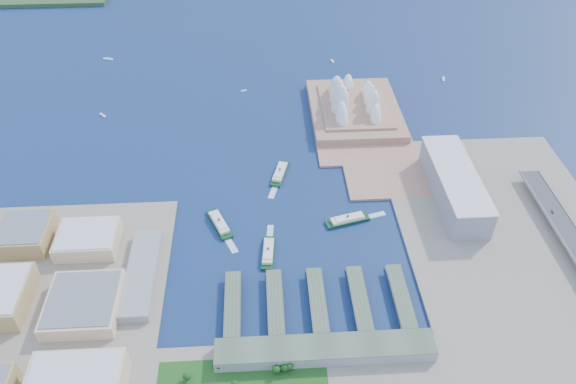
{
  "coord_description": "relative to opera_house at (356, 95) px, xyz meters",
  "views": [
    {
      "loc": [
        -36.22,
        -433.27,
        444.11
      ],
      "look_at": [
        -6.05,
        81.42,
        18.0
      ],
      "focal_mm": 35.0,
      "sensor_mm": 36.0,
      "label": 1
    }
  ],
  "objects": [
    {
      "name": "ground",
      "position": [
        -105.0,
        -280.0,
        -32.0
      ],
      "size": [
        3000.0,
        3000.0,
        0.0
      ],
      "primitive_type": "plane",
      "color": "#0F2647",
      "rests_on": "ground"
    },
    {
      "name": "boat_c",
      "position": [
        162.18,
        97.75,
        -30.52
      ],
      "size": [
        7.23,
        13.7,
        2.96
      ],
      "primitive_type": null,
      "rotation": [
        0.0,
        0.0,
        2.87
      ],
      "color": "white",
      "rests_on": "ground"
    },
    {
      "name": "peninsula",
      "position": [
        2.5,
        -20.0,
        -30.5
      ],
      "size": [
        135.0,
        220.0,
        3.0
      ],
      "primitive_type": "cube",
      "color": "#A5745A",
      "rests_on": "ground"
    },
    {
      "name": "car_c",
      "position": [
        191.0,
        -249.86,
        -16.44
      ],
      "size": [
        1.99,
        4.88,
        1.42
      ],
      "primitive_type": "imported",
      "color": "slate",
      "rests_on": "expressway"
    },
    {
      "name": "west_land",
      "position": [
        -355.0,
        -385.0,
        -30.5
      ],
      "size": [
        220.0,
        390.0,
        3.0
      ],
      "primitive_type": "cube",
      "color": "gray",
      "rests_on": "ground"
    },
    {
      "name": "west_buildings",
      "position": [
        -355.0,
        -350.0,
        -15.5
      ],
      "size": [
        200.0,
        280.0,
        27.0
      ],
      "primitive_type": null,
      "color": "#A68853",
      "rests_on": "west_land"
    },
    {
      "name": "ferry_wharves",
      "position": [
        -91.0,
        -355.0,
        -27.35
      ],
      "size": [
        184.0,
        90.0,
        9.3
      ],
      "primitive_type": null,
      "color": "#4A5742",
      "rests_on": "ground"
    },
    {
      "name": "ferry_b",
      "position": [
        -118.11,
        -141.05,
        -27.02
      ],
      "size": [
        27.54,
        54.27,
        9.95
      ],
      "primitive_type": null,
      "rotation": [
        0.0,
        0.0,
        -0.28
      ],
      "color": "#0E391D",
      "rests_on": "ground"
    },
    {
      "name": "opera_house",
      "position": [
        0.0,
        0.0,
        0.0
      ],
      "size": [
        134.0,
        180.0,
        58.0
      ],
      "primitive_type": null,
      "color": "white",
      "rests_on": "peninsula"
    },
    {
      "name": "boat_a",
      "position": [
        -374.94,
        17.69,
        -30.72
      ],
      "size": [
        11.3,
        12.2,
        2.57
      ],
      "primitive_type": null,
      "rotation": [
        0.0,
        0.0,
        0.72
      ],
      "color": "white",
      "rests_on": "ground"
    },
    {
      "name": "boat_b",
      "position": [
        -165.4,
        78.24,
        -30.8
      ],
      "size": [
        9.39,
        6.37,
        2.4
      ],
      "primitive_type": null,
      "rotation": [
        0.0,
        0.0,
        1.98
      ],
      "color": "white",
      "rests_on": "ground"
    },
    {
      "name": "terminal_building",
      "position": [
        -90.0,
        -415.0,
        -23.0
      ],
      "size": [
        200.0,
        28.0,
        12.0
      ],
      "primitive_type": "cube",
      "color": "gray",
      "rests_on": "south_land"
    },
    {
      "name": "east_land",
      "position": [
        135.0,
        -330.0,
        -30.5
      ],
      "size": [
        240.0,
        500.0,
        3.0
      ],
      "primitive_type": "cube",
      "color": "gray",
      "rests_on": "ground"
    },
    {
      "name": "ferry_d",
      "position": [
        -43.68,
        -235.12,
        -27.03
      ],
      "size": [
        54.2,
        26.53,
        9.93
      ],
      "primitive_type": null,
      "rotation": [
        0.0,
        0.0,
        1.83
      ],
      "color": "#0E391D",
      "rests_on": "ground"
    },
    {
      "name": "ferry_c",
      "position": [
        -137.73,
        -282.1,
        -27.25
      ],
      "size": [
        17.41,
        51.19,
        9.5
      ],
      "primitive_type": null,
      "rotation": [
        0.0,
        0.0,
        3.05
      ],
      "color": "#0E391D",
      "rests_on": "ground"
    },
    {
      "name": "boat_e",
      "position": [
        -12.41,
        172.43,
        -30.59
      ],
      "size": [
        6.07,
        12.02,
        2.82
      ],
      "primitive_type": null,
      "rotation": [
        0.0,
        0.0,
        0.22
      ],
      "color": "white",
      "rests_on": "ground"
    },
    {
      "name": "boat_d",
      "position": [
        -401.55,
        203.82,
        -30.53
      ],
      "size": [
        17.76,
        8.35,
        2.93
      ],
      "primitive_type": null,
      "rotation": [
        0.0,
        0.0,
        1.3
      ],
      "color": "white",
      "rests_on": "ground"
    },
    {
      "name": "ferry_a",
      "position": [
        -192.78,
        -232.65,
        -26.96
      ],
      "size": [
        33.3,
        54.37,
        10.08
      ],
      "primitive_type": null,
      "rotation": [
        0.0,
        0.0,
        0.4
      ],
      "color": "#0E391D",
      "rests_on": "ground"
    },
    {
      "name": "toaster_building",
      "position": [
        90.0,
        -200.0,
        -11.5
      ],
      "size": [
        45.0,
        155.0,
        35.0
      ],
      "primitive_type": "cube",
      "color": "gray",
      "rests_on": "east_land"
    }
  ]
}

